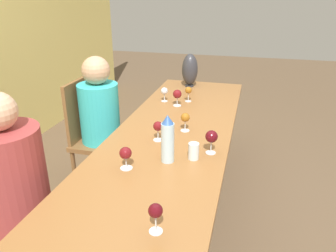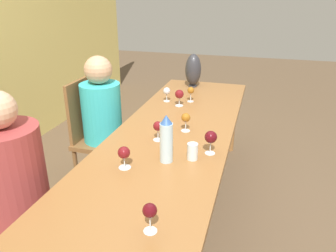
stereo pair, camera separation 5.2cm
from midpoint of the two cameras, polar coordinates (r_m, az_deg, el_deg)
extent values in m
plane|color=brown|center=(2.67, -0.14, -16.16)|extent=(14.00, 14.00, 0.00)
cube|color=#936033|center=(2.29, -0.16, -2.05)|extent=(2.92, 0.82, 0.04)
cylinder|color=#936033|center=(3.63, 10.16, 0.90)|extent=(0.07, 0.07, 0.70)
cylinder|color=#936033|center=(3.72, 0.63, 1.82)|extent=(0.07, 0.07, 0.70)
cylinder|color=silver|center=(1.90, -0.85, -2.94)|extent=(0.08, 0.08, 0.24)
cone|color=#33599E|center=(1.84, -0.87, 1.16)|extent=(0.07, 0.07, 0.05)
cylinder|color=silver|center=(1.95, 3.72, -4.40)|extent=(0.06, 0.06, 0.10)
cylinder|color=#2D2D33|center=(3.45, 3.32, 7.03)|extent=(0.09, 0.09, 0.01)
ellipsoid|color=#2D2D33|center=(3.41, 3.38, 9.77)|extent=(0.16, 0.16, 0.32)
cylinder|color=silver|center=(2.35, 2.35, -0.80)|extent=(0.06, 0.06, 0.00)
cylinder|color=silver|center=(2.34, 2.36, 0.05)|extent=(0.01, 0.01, 0.07)
sphere|color=#995B19|center=(2.31, 2.39, 1.51)|extent=(0.06, 0.06, 0.06)
cylinder|color=silver|center=(2.05, 6.71, -4.63)|extent=(0.06, 0.06, 0.00)
cylinder|color=silver|center=(2.04, 6.76, -3.65)|extent=(0.01, 0.01, 0.08)
sphere|color=#510C14|center=(2.01, 6.86, -1.84)|extent=(0.08, 0.08, 0.08)
cylinder|color=silver|center=(2.21, -2.41, -2.44)|extent=(0.07, 0.07, 0.00)
cylinder|color=silver|center=(2.19, -2.42, -1.56)|extent=(0.01, 0.01, 0.07)
sphere|color=maroon|center=(2.17, -2.45, -0.03)|extent=(0.06, 0.06, 0.06)
cylinder|color=silver|center=(1.89, -8.05, -7.26)|extent=(0.07, 0.07, 0.00)
cylinder|color=silver|center=(1.88, -8.10, -6.37)|extent=(0.01, 0.01, 0.06)
sphere|color=maroon|center=(1.85, -8.21, -4.69)|extent=(0.07, 0.07, 0.07)
cylinder|color=silver|center=(2.98, 3.03, 4.34)|extent=(0.06, 0.06, 0.00)
cylinder|color=silver|center=(2.97, 3.04, 5.07)|extent=(0.01, 0.01, 0.08)
sphere|color=#995B19|center=(2.95, 3.07, 6.25)|extent=(0.06, 0.06, 0.06)
cylinder|color=silver|center=(2.86, 1.08, 3.60)|extent=(0.07, 0.07, 0.00)
cylinder|color=silver|center=(2.85, 1.08, 4.29)|extent=(0.01, 0.01, 0.07)
sphere|color=maroon|center=(2.83, 1.09, 5.58)|extent=(0.08, 0.08, 0.08)
cylinder|color=silver|center=(2.98, -1.13, 4.36)|extent=(0.06, 0.06, 0.00)
cylinder|color=silver|center=(2.97, -1.14, 5.00)|extent=(0.01, 0.01, 0.07)
sphere|color=silver|center=(2.95, -1.15, 6.12)|extent=(0.06, 0.06, 0.06)
cylinder|color=silver|center=(1.45, -3.20, -17.84)|extent=(0.06, 0.06, 0.00)
cylinder|color=silver|center=(1.42, -3.24, -16.61)|extent=(0.01, 0.01, 0.08)
sphere|color=#510C14|center=(1.38, -3.30, -14.52)|extent=(0.06, 0.06, 0.06)
cube|color=brown|center=(2.17, -24.97, -14.73)|extent=(0.44, 0.44, 0.04)
cylinder|color=brown|center=(2.32, -17.17, -17.76)|extent=(0.04, 0.04, 0.41)
cylinder|color=brown|center=(2.52, -24.85, -15.45)|extent=(0.04, 0.04, 0.41)
cube|color=brown|center=(2.94, -11.91, -2.77)|extent=(0.44, 0.44, 0.04)
cube|color=brown|center=(2.93, -15.86, 2.65)|extent=(0.40, 0.03, 0.52)
cylinder|color=brown|center=(2.83, -9.72, -8.99)|extent=(0.04, 0.04, 0.41)
cylinder|color=brown|center=(3.13, -6.91, -5.50)|extent=(0.04, 0.04, 0.41)
cylinder|color=brown|center=(2.99, -16.45, -7.77)|extent=(0.04, 0.04, 0.41)
cylinder|color=brown|center=(3.28, -13.14, -4.59)|extent=(0.04, 0.04, 0.41)
cube|color=#2D2D38|center=(2.26, -22.67, -19.37)|extent=(0.28, 0.21, 0.45)
cylinder|color=#993838|center=(2.01, -26.37, -7.90)|extent=(0.38, 0.38, 0.56)
cube|color=#2D2D38|center=(3.01, -10.59, -6.46)|extent=(0.25, 0.18, 0.45)
cylinder|color=#33B7BC|center=(2.84, -12.35, 2.20)|extent=(0.33, 0.33, 0.51)
sphere|color=tan|center=(2.74, -12.99, 9.42)|extent=(0.23, 0.23, 0.23)
camera|label=1|loc=(0.03, -90.68, -0.29)|focal=35.00mm
camera|label=2|loc=(0.03, 89.32, 0.29)|focal=35.00mm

